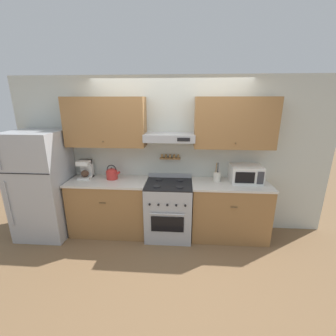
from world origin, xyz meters
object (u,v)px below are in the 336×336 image
at_px(microwave, 245,174).
at_px(refrigerator, 42,185).
at_px(utensil_crock, 217,176).
at_px(stove_range, 169,210).
at_px(tea_kettle, 112,173).
at_px(coffee_maker, 86,169).

bearing_deg(microwave, refrigerator, -176.51).
relative_size(refrigerator, utensil_crock, 5.59).
bearing_deg(utensil_crock, stove_range, -171.05).
relative_size(stove_range, utensil_crock, 3.18).
distance_m(tea_kettle, coffee_maker, 0.46).
height_order(tea_kettle, coffee_maker, coffee_maker).
distance_m(stove_range, utensil_crock, 0.95).
distance_m(refrigerator, utensil_crock, 2.82).
bearing_deg(stove_range, refrigerator, -178.29).
xyz_separation_m(stove_range, microwave, (1.21, 0.14, 0.60)).
bearing_deg(tea_kettle, refrigerator, -170.69).
bearing_deg(tea_kettle, microwave, 0.48).
relative_size(refrigerator, tea_kettle, 7.20).
bearing_deg(stove_range, microwave, 6.51).
bearing_deg(utensil_crock, refrigerator, -176.32).
relative_size(stove_range, microwave, 2.06).
bearing_deg(utensil_crock, microwave, 2.29).
distance_m(refrigerator, coffee_maker, 0.72).
height_order(refrigerator, utensil_crock, refrigerator).
height_order(tea_kettle, utensil_crock, utensil_crock).
distance_m(refrigerator, tea_kettle, 1.13).
xyz_separation_m(stove_range, tea_kettle, (-0.95, 0.12, 0.56)).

